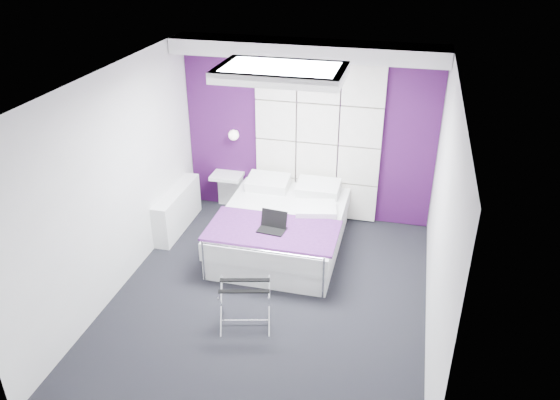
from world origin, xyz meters
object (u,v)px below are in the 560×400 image
wall_lamp (234,134)px  nightstand (227,176)px  laptop (273,225)px  radiator (178,209)px  luggage_rack (245,305)px  bed (282,228)px

wall_lamp → nightstand: 0.68m
wall_lamp → laptop: size_ratio=0.45×
radiator → luggage_rack: (1.56, -1.79, -0.03)m
wall_lamp → bed: 1.59m
nightstand → bed: bearing=-39.3°
bed → nightstand: bed is taller
nightstand → luggage_rack: nightstand is taller
wall_lamp → bed: size_ratio=0.08×
luggage_rack → laptop: bearing=75.5°
luggage_rack → laptop: 1.22m
wall_lamp → bed: (0.93, -0.90, -0.93)m
bed → laptop: size_ratio=5.90×
wall_lamp → nightstand: (-0.13, -0.04, -0.66)m
bed → laptop: laptop is taller
radiator → laptop: 1.71m
bed → laptop: bearing=-90.3°
radiator → luggage_rack: 2.37m
bed → laptop: 0.57m
radiator → laptop: bearing=-21.6°
luggage_rack → bed: bearing=75.5°
bed → luggage_rack: (-0.01, -1.65, -0.03)m
bed → wall_lamp: bearing=135.7°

